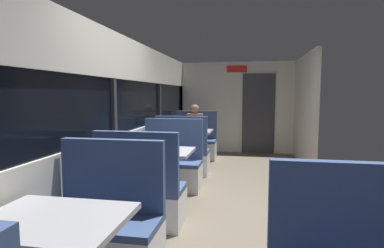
% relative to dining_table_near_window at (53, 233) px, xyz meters
% --- Properties ---
extents(ground_plane, '(3.30, 9.20, 0.02)m').
position_rel_dining_table_near_window_xyz_m(ground_plane, '(0.89, 2.09, -0.65)').
color(ground_plane, '#665B4C').
extents(carriage_window_panel_left, '(0.09, 8.48, 2.30)m').
position_rel_dining_table_near_window_xyz_m(carriage_window_panel_left, '(-0.56, 2.09, 0.47)').
color(carriage_window_panel_left, beige).
rests_on(carriage_window_panel_left, ground_plane).
extents(carriage_end_bulkhead, '(2.90, 0.11, 2.30)m').
position_rel_dining_table_near_window_xyz_m(carriage_end_bulkhead, '(0.95, 6.28, 0.50)').
color(carriage_end_bulkhead, beige).
rests_on(carriage_end_bulkhead, ground_plane).
extents(carriage_aisle_panel_right, '(0.08, 2.40, 2.30)m').
position_rel_dining_table_near_window_xyz_m(carriage_aisle_panel_right, '(2.34, 5.09, 0.51)').
color(carriage_aisle_panel_right, beige).
rests_on(carriage_aisle_panel_right, ground_plane).
extents(dining_table_near_window, '(0.90, 0.70, 0.74)m').
position_rel_dining_table_near_window_xyz_m(dining_table_near_window, '(0.00, 0.00, 0.00)').
color(dining_table_near_window, '#9E9EA3').
rests_on(dining_table_near_window, ground_plane).
extents(bench_near_window_facing_entry, '(0.95, 0.50, 1.10)m').
position_rel_dining_table_near_window_xyz_m(bench_near_window_facing_entry, '(0.00, 0.70, -0.31)').
color(bench_near_window_facing_entry, silver).
rests_on(bench_near_window_facing_entry, ground_plane).
extents(dining_table_mid_window, '(0.90, 0.70, 0.74)m').
position_rel_dining_table_near_window_xyz_m(dining_table_mid_window, '(0.00, 2.31, 0.00)').
color(dining_table_mid_window, '#9E9EA3').
rests_on(dining_table_mid_window, ground_plane).
extents(bench_mid_window_facing_end, '(0.95, 0.50, 1.10)m').
position_rel_dining_table_near_window_xyz_m(bench_mid_window_facing_end, '(0.00, 1.61, -0.31)').
color(bench_mid_window_facing_end, silver).
rests_on(bench_mid_window_facing_end, ground_plane).
extents(bench_mid_window_facing_entry, '(0.95, 0.50, 1.10)m').
position_rel_dining_table_near_window_xyz_m(bench_mid_window_facing_entry, '(0.00, 3.01, -0.31)').
color(bench_mid_window_facing_entry, silver).
rests_on(bench_mid_window_facing_entry, ground_plane).
extents(dining_table_far_window, '(0.90, 0.70, 0.74)m').
position_rel_dining_table_near_window_xyz_m(dining_table_far_window, '(0.00, 4.61, 0.00)').
color(dining_table_far_window, '#9E9EA3').
rests_on(dining_table_far_window, ground_plane).
extents(bench_far_window_facing_end, '(0.95, 0.50, 1.10)m').
position_rel_dining_table_near_window_xyz_m(bench_far_window_facing_end, '(0.00, 3.91, -0.31)').
color(bench_far_window_facing_end, silver).
rests_on(bench_far_window_facing_end, ground_plane).
extents(bench_far_window_facing_entry, '(0.95, 0.50, 1.10)m').
position_rel_dining_table_near_window_xyz_m(bench_far_window_facing_entry, '(0.00, 5.31, -0.31)').
color(bench_far_window_facing_entry, silver).
rests_on(bench_far_window_facing_entry, ground_plane).
extents(seated_passenger, '(0.47, 0.55, 1.26)m').
position_rel_dining_table_near_window_xyz_m(seated_passenger, '(0.00, 5.24, -0.10)').
color(seated_passenger, '#26262D').
rests_on(seated_passenger, ground_plane).
extents(coffee_cup_primary, '(0.07, 0.07, 0.09)m').
position_rel_dining_table_near_window_xyz_m(coffee_cup_primary, '(0.08, 4.56, 0.15)').
color(coffee_cup_primary, '#B23333').
rests_on(coffee_cup_primary, dining_table_far_window).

